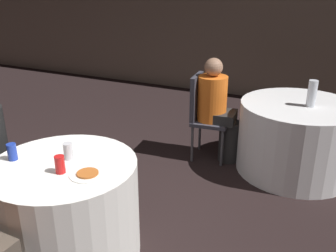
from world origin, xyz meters
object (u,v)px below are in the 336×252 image
Objects in this scene: table_far at (297,138)px; soda_can_red at (60,164)px; person_orange_shirt at (218,110)px; pizza_plate_near at (88,174)px; table_near at (68,210)px; soda_can_blue at (12,152)px; soda_can_silver at (68,151)px; chair_far_west at (203,110)px; bottle_far at (312,93)px.

soda_can_red is at bearing -119.84° from table_far.
person_orange_shirt reaches higher than pizza_plate_near.
soda_can_red reaches higher than table_near.
person_orange_shirt is 2.28m from soda_can_blue.
soda_can_blue is 1.00× the size of soda_can_silver.
chair_far_west is 2.20m from soda_can_blue.
soda_can_red and soda_can_blue have the same top height.
table_near is at bearing -83.09° from soda_can_silver.
soda_can_blue is (-0.44, 0.00, 0.00)m from soda_can_red.
bottle_far is (0.95, 0.06, 0.30)m from person_orange_shirt.
pizza_plate_near is at bearing -116.75° from table_far.
table_far is at bearing 157.26° from bottle_far.
chair_far_west reaches higher than pizza_plate_near.
person_orange_shirt is (0.48, 2.00, 0.21)m from table_near.
pizza_plate_near is (-1.08, -2.15, 0.39)m from table_far.
soda_can_blue is at bearing -24.11° from chair_far_west.
chair_far_west is 2.05m from pizza_plate_near.
person_orange_shirt reaches higher than table_far.
pizza_plate_near reaches higher than table_far.
person_orange_shirt is 9.60× the size of soda_can_silver.
bottle_far is (1.11, 0.07, 0.32)m from chair_far_west.
soda_can_silver is (-1.35, -2.02, 0.44)m from table_far.
chair_far_west is at bearing 72.10° from soda_can_blue.
soda_can_blue is 0.40m from soda_can_silver.
table_far is (1.34, 2.10, -0.00)m from table_near.
chair_far_west is 1.16m from bottle_far.
table_near is 8.55× the size of soda_can_blue.
table_near is at bearing 125.25° from soda_can_red.
table_near is at bearing -124.70° from bottle_far.
table_near is 8.55× the size of soda_can_red.
soda_can_red is 1.00× the size of soda_can_blue.
pizza_plate_near is 0.20m from soda_can_red.
soda_can_red is 0.45× the size of bottle_far.
chair_far_west is at bearing 88.37° from pizza_plate_near.
bottle_far is at bearing 87.13° from person_orange_shirt.
person_orange_shirt is at bearing -173.79° from table_far.
soda_can_silver is (-0.49, -1.92, 0.23)m from person_orange_shirt.
chair_far_west is (0.31, 1.99, 0.20)m from table_near.
table_far is 1.05m from chair_far_west.
person_orange_shirt is 9.60× the size of soda_can_blue.
table_near is 0.58m from soda_can_blue.
chair_far_west is 0.17m from person_orange_shirt.
chair_far_west is 2.12m from soda_can_red.
table_near and table_far have the same top height.
soda_can_blue is at bearing -153.02° from soda_can_silver.
soda_can_red reaches higher than table_far.
soda_can_silver is at bearing 26.98° from soda_can_blue.
table_near is 0.45m from soda_can_silver.
pizza_plate_near is 2.42m from bottle_far.
bottle_far is (1.44, 1.98, 0.07)m from soda_can_silver.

